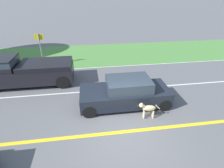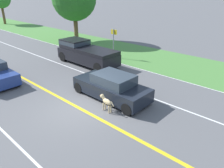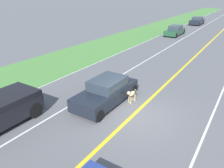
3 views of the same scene
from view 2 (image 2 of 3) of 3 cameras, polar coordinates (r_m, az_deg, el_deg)
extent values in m
plane|color=#5B5B5E|center=(11.39, -8.59, -6.23)|extent=(400.00, 400.00, 0.00)
cube|color=yellow|center=(11.38, -8.59, -6.21)|extent=(0.18, 160.00, 0.01)
cube|color=white|center=(16.20, 10.97, 2.91)|extent=(0.14, 160.00, 0.01)
cube|color=white|center=(13.56, 2.93, -0.86)|extent=(0.10, 160.00, 0.01)
cube|color=white|center=(10.00, -24.74, -13.07)|extent=(0.10, 160.00, 0.01)
cube|color=#4C843D|center=(18.69, 15.98, 5.26)|extent=(6.00, 160.00, 0.03)
cube|color=black|center=(12.08, -0.23, -1.28)|extent=(1.79, 4.46, 0.72)
cube|color=#2D3842|center=(11.71, 0.40, 1.28)|extent=(1.54, 2.14, 0.55)
cylinder|color=black|center=(13.87, -3.43, 1.10)|extent=(0.22, 0.63, 0.63)
cylinder|color=black|center=(11.74, 9.02, -3.56)|extent=(0.22, 0.63, 0.63)
cylinder|color=black|center=(12.91, -8.61, -0.93)|extent=(0.22, 0.63, 0.63)
cylinder|color=black|center=(10.58, 4.01, -6.54)|extent=(0.22, 0.63, 0.63)
ellipsoid|color=#D1B784|center=(10.74, -1.33, -4.65)|extent=(0.25, 0.62, 0.29)
cylinder|color=#D1B784|center=(11.08, -1.76, -5.69)|extent=(0.07, 0.07, 0.39)
cylinder|color=#D1B784|center=(10.80, -0.30, -6.51)|extent=(0.07, 0.07, 0.39)
cylinder|color=#D1B784|center=(11.01, -2.30, -5.92)|extent=(0.07, 0.07, 0.39)
cylinder|color=#D1B784|center=(10.72, -0.84, -6.75)|extent=(0.07, 0.07, 0.39)
cylinder|color=#D1B784|center=(10.86, -2.22, -3.65)|extent=(0.14, 0.18, 0.16)
sphere|color=#D1B784|center=(10.91, -2.58, -3.18)|extent=(0.22, 0.22, 0.21)
ellipsoid|color=#331E14|center=(11.01, -3.05, -3.00)|extent=(0.10, 0.11, 0.08)
cone|color=tan|center=(10.90, -2.32, -2.75)|extent=(0.07, 0.07, 0.09)
cone|color=tan|center=(10.84, -2.79, -2.92)|extent=(0.07, 0.07, 0.09)
cylinder|color=#D1B784|center=(10.45, 0.10, -5.21)|extent=(0.07, 0.23, 0.23)
cube|color=black|center=(17.69, -6.38, 7.23)|extent=(1.96, 5.41, 0.84)
cube|color=black|center=(18.68, -9.71, 10.37)|extent=(1.72, 2.04, 0.71)
cube|color=#2D3842|center=(18.66, -9.73, 10.69)|extent=(1.74, 2.07, 0.31)
cube|color=black|center=(16.73, -3.88, 8.36)|extent=(1.92, 3.07, 0.29)
cylinder|color=black|center=(19.90, -8.49, 8.20)|extent=(0.22, 0.81, 0.81)
cylinder|color=black|center=(16.90, 0.75, 5.67)|extent=(0.22, 0.81, 0.81)
cylinder|color=black|center=(18.88, -12.70, 7.04)|extent=(0.22, 0.81, 0.81)
cylinder|color=black|center=(15.69, -3.64, 4.19)|extent=(0.22, 0.81, 0.81)
cylinder|color=black|center=(14.85, -23.52, 0.76)|extent=(0.22, 0.68, 0.68)
cylinder|color=brown|center=(26.00, -9.40, 14.35)|extent=(0.47, 0.47, 3.11)
cylinder|color=brown|center=(43.15, -26.49, 15.92)|extent=(0.41, 0.41, 3.13)
cylinder|color=gray|center=(19.10, 0.39, 10.43)|extent=(0.08, 0.08, 2.51)
cube|color=yellow|center=(18.94, 0.51, 13.42)|extent=(0.03, 0.64, 0.40)
camera|label=1|loc=(9.23, -44.89, 15.19)|focal=28.00mm
camera|label=3|loc=(16.86, -44.61, 18.78)|focal=35.00mm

